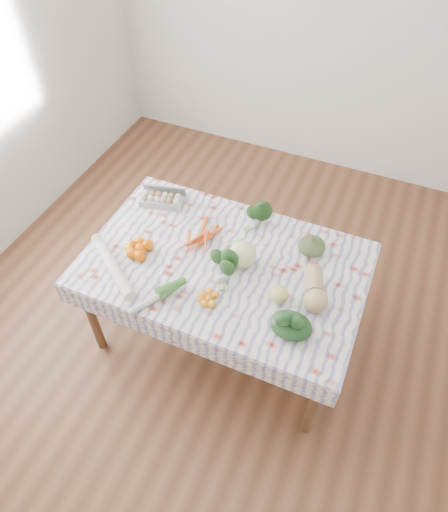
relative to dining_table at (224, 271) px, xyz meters
The scene contains 17 objects.
ground 0.68m from the dining_table, ahead, with size 4.50×4.50×0.00m, color brown.
wall_back 2.36m from the dining_table, 90.00° to the left, with size 4.00×0.04×2.80m, color silver.
dining_table is the anchor object (origin of this frame).
tablecloth 0.08m from the dining_table, ahead, with size 1.66×1.06×0.01m, color white.
egg_carton 0.67m from the dining_table, 152.48° to the left, with size 0.29×0.11×0.08m, color #9E9E99.
carrot_bunch 0.24m from the dining_table, 149.95° to the left, with size 0.25×0.23×0.05m, color #E6551A.
kale_bunch 0.42m from the dining_table, 82.11° to the left, with size 0.16×0.14×0.14m, color #173611.
kabocha_squash 0.55m from the dining_table, 32.56° to the left, with size 0.16×0.16×0.11m, color #41522C.
cabbage 0.20m from the dining_table, 18.39° to the left, with size 0.16×0.16×0.16m, color #CAE190.
butternut_squash 0.58m from the dining_table, ahead, with size 0.13×0.29×0.13m, color tan.
orange_cluster 0.52m from the dining_table, 165.27° to the right, with size 0.22×0.22×0.07m, color #FB6A00.
broccoli 0.18m from the dining_table, 79.57° to the right, with size 0.16×0.16×0.11m, color #234E1E.
mandarin_cluster 0.31m from the dining_table, 83.38° to the right, with size 0.15×0.15×0.05m, color orange.
grapefruit 0.43m from the dining_table, 19.18° to the right, with size 0.10×0.10×0.10m, color #D7D374.
spinach_bag 0.60m from the dining_table, 30.36° to the right, with size 0.22×0.18×0.10m, color black.
daikon 0.65m from the dining_table, 149.15° to the right, with size 0.07×0.07×0.48m, color white.
leek 0.47m from the dining_table, 120.35° to the right, with size 0.04×0.04×0.35m, color beige.
Camera 1 is at (0.71, -1.63, 2.81)m, focal length 32.00 mm.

